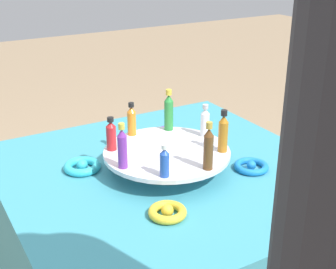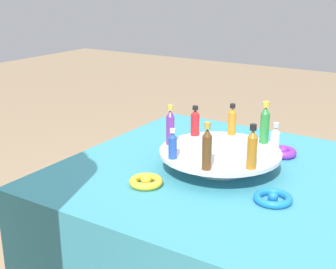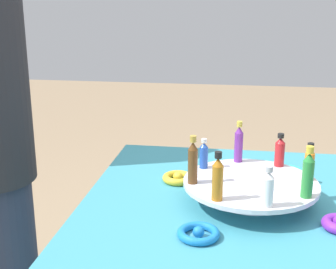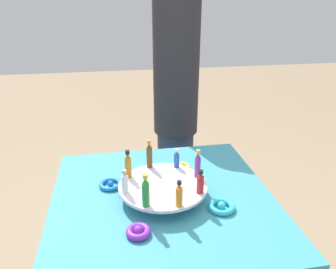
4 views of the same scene
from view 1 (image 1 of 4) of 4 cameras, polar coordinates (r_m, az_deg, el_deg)
name	(u,v)px [view 1 (image 1 of 4)]	position (r m, az deg, el deg)	size (l,w,h in m)	color
display_stand	(167,155)	(1.31, -0.14, -2.56)	(0.36, 0.36, 0.06)	silver
bottle_red	(111,135)	(1.30, -6.94, -0.05)	(0.03, 0.03, 0.10)	#B21E23
bottle_purple	(122,147)	(1.19, -5.59, -1.59)	(0.02, 0.02, 0.12)	#702D93
bottle_blue	(164,162)	(1.15, -0.43, -3.36)	(0.02, 0.02, 0.09)	#234CAD
bottle_brown	(208,148)	(1.18, 4.95, -1.62)	(0.03, 0.03, 0.13)	brown
bottle_amber	(223,133)	(1.29, 6.74, 0.23)	(0.03, 0.03, 0.12)	#AD6B19
bottle_clear	(205,122)	(1.39, 4.53, 1.59)	(0.03, 0.03, 0.10)	silver
bottle_green	(169,111)	(1.43, 0.09, 2.83)	(0.03, 0.03, 0.13)	#288438
bottle_orange	(132,120)	(1.40, -4.46, 1.76)	(0.03, 0.03, 0.10)	orange
ribbon_bow_purple	(166,133)	(1.54, -0.19, 0.20)	(0.09, 0.09, 0.04)	purple
ribbon_bow_teal	(82,166)	(1.35, -10.42, -3.83)	(0.10, 0.10, 0.03)	#2DB7CC
ribbon_bow_gold	(167,212)	(1.12, -0.07, -9.42)	(0.09, 0.09, 0.03)	gold
ribbon_bow_blue	(251,166)	(1.35, 10.12, -3.84)	(0.10, 0.10, 0.03)	blue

